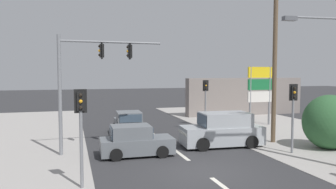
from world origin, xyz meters
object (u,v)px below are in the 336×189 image
traffic_signal_mast (86,72)px  sedan_crossing_left (129,125)px  utility_pole_midground_right (275,53)px  pedestal_signal_left_kerb (81,121)px  pedestal_signal_right_kerb (293,107)px  pedestal_signal_far_median (206,95)px  suv_kerbside_parked (222,130)px  shopping_plaza_sign (260,87)px  hatchback_oncoming_near (135,142)px

traffic_signal_mast → sedan_crossing_left: bearing=56.1°
utility_pole_midground_right → sedan_crossing_left: utility_pole_midground_right is taller
pedestal_signal_left_kerb → sedan_crossing_left: 10.13m
pedestal_signal_right_kerb → pedestal_signal_far_median: (-0.95, 9.08, 0.00)m
utility_pole_midground_right → sedan_crossing_left: size_ratio=2.34×
suv_kerbside_parked → shopping_plaza_sign: bearing=44.1°
utility_pole_midground_right → pedestal_signal_right_kerb: (-0.63, -2.59, -2.88)m
traffic_signal_mast → pedestal_signal_left_kerb: size_ratio=1.69×
utility_pole_midground_right → hatchback_oncoming_near: 9.62m
utility_pole_midground_right → pedestal_signal_far_median: bearing=103.7°
traffic_signal_mast → pedestal_signal_far_median: size_ratio=1.69×
utility_pole_midground_right → pedestal_signal_far_median: (-1.59, 6.50, -2.88)m
pedestal_signal_right_kerb → pedestal_signal_left_kerb: 10.71m
shopping_plaza_sign → pedestal_signal_far_median: bearing=170.7°
shopping_plaza_sign → hatchback_oncoming_near: size_ratio=1.25×
utility_pole_midground_right → pedestal_signal_left_kerb: utility_pole_midground_right is taller
pedestal_signal_far_median → utility_pole_midground_right: bearing=-76.3°
pedestal_signal_far_median → shopping_plaza_sign: 4.38m
utility_pole_midground_right → suv_kerbside_parked: size_ratio=2.17×
pedestal_signal_right_kerb → pedestal_signal_far_median: same height
pedestal_signal_right_kerb → sedan_crossing_left: pedestal_signal_right_kerb is taller
utility_pole_midground_right → hatchback_oncoming_near: size_ratio=2.75×
suv_kerbside_parked → pedestal_signal_left_kerb: bearing=-148.7°
pedestal_signal_far_median → suv_kerbside_parked: (-1.73, -6.54, -1.53)m
hatchback_oncoming_near → pedestal_signal_far_median: bearing=46.7°
pedestal_signal_right_kerb → shopping_plaza_sign: (3.33, 8.38, 0.57)m
shopping_plaza_sign → suv_kerbside_parked: 8.64m
suv_kerbside_parked → sedan_crossing_left: bearing=133.9°
traffic_signal_mast → pedestal_signal_right_kerb: size_ratio=1.69×
utility_pole_midground_right → hatchback_oncoming_near: utility_pole_midground_right is taller
pedestal_signal_right_kerb → hatchback_oncoming_near: size_ratio=0.97×
traffic_signal_mast → sedan_crossing_left: 6.17m
pedestal_signal_far_median → suv_kerbside_parked: pedestal_signal_far_median is taller
pedestal_signal_left_kerb → hatchback_oncoming_near: size_ratio=0.97×
utility_pole_midground_right → traffic_signal_mast: 10.75m
shopping_plaza_sign → pedestal_signal_right_kerb: bearing=-111.7°
pedestal_signal_right_kerb → shopping_plaza_sign: shopping_plaza_sign is taller
traffic_signal_mast → pedestal_signal_far_median: bearing=33.9°
pedestal_signal_right_kerb → suv_kerbside_parked: bearing=136.5°
pedestal_signal_right_kerb → shopping_plaza_sign: bearing=68.3°
utility_pole_midground_right → shopping_plaza_sign: (2.70, 5.79, -2.31)m
pedestal_signal_far_median → shopping_plaza_sign: bearing=-9.3°
traffic_signal_mast → pedestal_signal_right_kerb: bearing=-16.5°
pedestal_signal_right_kerb → sedan_crossing_left: (-7.19, 7.23, -1.71)m
shopping_plaza_sign → sedan_crossing_left: bearing=-173.8°
pedestal_signal_far_median → suv_kerbside_parked: bearing=-104.8°
pedestal_signal_right_kerb → shopping_plaza_sign: 9.04m
shopping_plaza_sign → suv_kerbside_parked: size_ratio=0.99×
sedan_crossing_left → suv_kerbside_parked: (4.51, -4.68, 0.18)m
utility_pole_midground_right → pedestal_signal_left_kerb: size_ratio=2.84×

